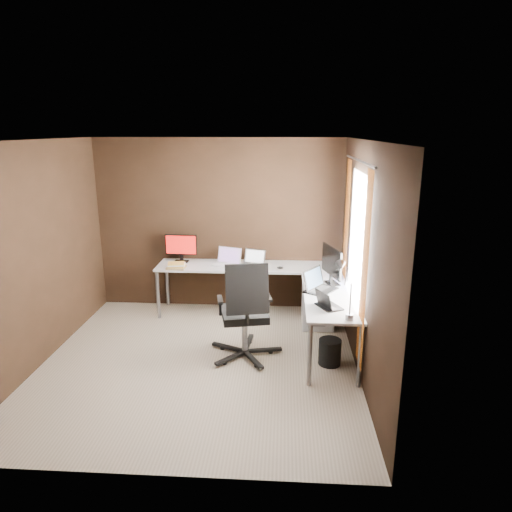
{
  "coord_description": "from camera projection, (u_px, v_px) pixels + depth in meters",
  "views": [
    {
      "loc": [
        0.95,
        -4.71,
        2.61
      ],
      "look_at": [
        0.6,
        0.95,
        1.03
      ],
      "focal_mm": 32.0,
      "sensor_mm": 36.0,
      "label": 1
    }
  ],
  "objects": [
    {
      "name": "desk_lamp",
      "position": [
        344.0,
        282.0,
        4.62
      ],
      "size": [
        0.19,
        0.23,
        0.61
      ],
      "rotation": [
        0.0,
        0.0,
        -0.19
      ],
      "color": "slate",
      "rests_on": "desk"
    },
    {
      "name": "wastebasket",
      "position": [
        330.0,
        352.0,
        5.21
      ],
      "size": [
        0.26,
        0.26,
        0.3
      ],
      "primitive_type": "cylinder",
      "rotation": [
        0.0,
        0.0,
        0.02
      ],
      "color": "black",
      "rests_on": "ground"
    },
    {
      "name": "monitor_left",
      "position": [
        181.0,
        246.0,
        6.64
      ],
      "size": [
        0.47,
        0.14,
        0.41
      ],
      "rotation": [
        0.0,
        0.0,
        -0.03
      ],
      "color": "black",
      "rests_on": "desk"
    },
    {
      "name": "office_chair",
      "position": [
        245.0,
        329.0,
        5.32
      ],
      "size": [
        0.67,
        0.69,
        1.2
      ],
      "rotation": [
        0.0,
        0.0,
        0.21
      ],
      "color": "black",
      "rests_on": "ground"
    },
    {
      "name": "room",
      "position": [
        228.0,
        255.0,
        4.99
      ],
      "size": [
        3.6,
        3.6,
        2.5
      ],
      "color": "tan",
      "rests_on": "ground"
    },
    {
      "name": "laptop_black_small",
      "position": [
        327.0,
        304.0,
        4.96
      ],
      "size": [
        0.32,
        0.35,
        0.2
      ],
      "rotation": [
        0.0,
        0.0,
        2.05
      ],
      "color": "black",
      "rests_on": "desk"
    },
    {
      "name": "mouse_left",
      "position": [
        171.0,
        267.0,
        6.37
      ],
      "size": [
        0.09,
        0.06,
        0.03
      ],
      "primitive_type": "ellipsoid",
      "rotation": [
        0.0,
        0.0,
        0.04
      ],
      "color": "black",
      "rests_on": "desk"
    },
    {
      "name": "laptop_silver",
      "position": [
        253.0,
        262.0,
        6.53
      ],
      "size": [
        0.38,
        0.32,
        0.21
      ],
      "rotation": [
        0.0,
        0.0,
        -0.35
      ],
      "color": "silver",
      "rests_on": "desk"
    },
    {
      "name": "book_stack",
      "position": [
        176.0,
        266.0,
        6.36
      ],
      "size": [
        0.26,
        0.22,
        0.08
      ],
      "rotation": [
        0.0,
        0.0,
        0.09
      ],
      "color": "#A38658",
      "rests_on": "desk"
    },
    {
      "name": "laptop_black_big",
      "position": [
        318.0,
        286.0,
        5.5
      ],
      "size": [
        0.45,
        0.48,
        0.26
      ],
      "rotation": [
        0.0,
        0.0,
        0.97
      ],
      "color": "black",
      "rests_on": "desk"
    },
    {
      "name": "drawer_pedestal",
      "position": [
        318.0,
        304.0,
        6.23
      ],
      "size": [
        0.42,
        0.5,
        0.6
      ],
      "primitive_type": "cube",
      "color": "silver",
      "rests_on": "ground"
    },
    {
      "name": "laptop_white",
      "position": [
        228.0,
        261.0,
        6.53
      ],
      "size": [
        0.43,
        0.36,
        0.24
      ],
      "rotation": [
        0.0,
        0.0,
        -0.34
      ],
      "color": "silver",
      "rests_on": "desk"
    },
    {
      "name": "mouse_corner",
      "position": [
        280.0,
        268.0,
        6.34
      ],
      "size": [
        0.1,
        0.07,
        0.04
      ],
      "primitive_type": "ellipsoid",
      "rotation": [
        0.0,
        0.0,
        0.12
      ],
      "color": "black",
      "rests_on": "desk"
    },
    {
      "name": "desk",
      "position": [
        275.0,
        280.0,
        6.05
      ],
      "size": [
        2.65,
        2.25,
        0.73
      ],
      "color": "silver",
      "rests_on": "ground"
    },
    {
      "name": "monitor_right",
      "position": [
        332.0,
        263.0,
        5.66
      ],
      "size": [
        0.21,
        0.56,
        0.47
      ],
      "rotation": [
        0.0,
        0.0,
        1.86
      ],
      "color": "black",
      "rests_on": "desk"
    }
  ]
}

